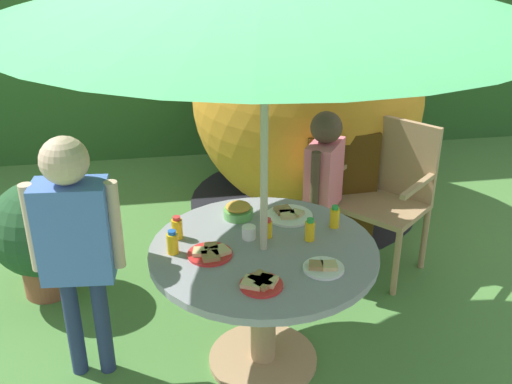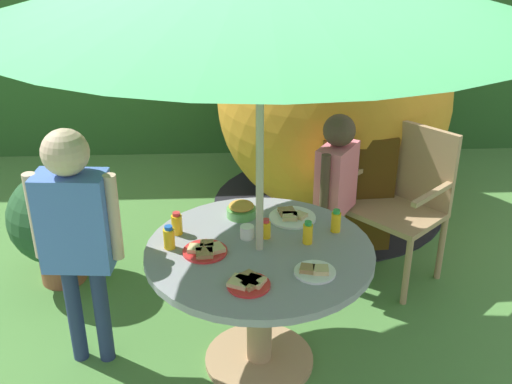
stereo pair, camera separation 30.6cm
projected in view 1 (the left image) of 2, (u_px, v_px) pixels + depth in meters
name	position (u px, v px, depth m)	size (l,w,h in m)	color
ground_plane	(263.00, 362.00, 3.31)	(10.00, 10.00, 0.02)	#477A38
hedge_backdrop	(205.00, 32.00, 5.74)	(9.00, 0.70, 2.16)	#285623
garden_table	(263.00, 278.00, 3.07)	(1.12, 1.12, 0.70)	tan
wooden_chair	(387.00, 186.00, 3.95)	(0.68, 0.69, 0.98)	tan
dome_tent	(306.00, 97.00, 4.62)	(1.91, 1.91, 1.76)	orange
potted_plant	(39.00, 232.00, 3.69)	(0.58, 0.58, 0.74)	brown
child_in_pink_shirt	(324.00, 176.00, 3.73)	(0.29, 0.33, 1.12)	navy
child_in_blue_shirt	(75.00, 232.00, 2.88)	(0.44, 0.22, 1.30)	navy
snack_bowl	(238.00, 211.00, 3.27)	(0.16, 0.16, 0.08)	#66B259
plate_front_edge	(323.00, 267.00, 2.82)	(0.19, 0.19, 0.03)	white
plate_far_right	(289.00, 215.00, 3.28)	(0.25, 0.25, 0.03)	white
plate_near_right	(211.00, 253.00, 2.93)	(0.22, 0.22, 0.03)	red
plate_near_left	(261.00, 283.00, 2.70)	(0.19, 0.19, 0.03)	red
juice_bottle_far_left	(177.00, 228.00, 3.06)	(0.05, 0.05, 0.12)	yellow
juice_bottle_center_front	(310.00, 230.00, 3.04)	(0.05, 0.05, 0.12)	yellow
juice_bottle_center_back	(335.00, 217.00, 3.16)	(0.05, 0.05, 0.12)	yellow
juice_bottle_mid_left	(268.00, 228.00, 3.07)	(0.05, 0.05, 0.10)	yellow
juice_bottle_mid_right	(173.00, 243.00, 2.93)	(0.06, 0.06, 0.12)	yellow
cup_near	(249.00, 232.00, 3.07)	(0.07, 0.07, 0.07)	white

